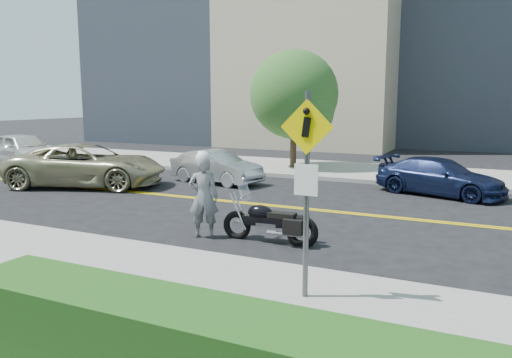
{
  "coord_description": "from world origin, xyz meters",
  "views": [
    {
      "loc": [
        6.58,
        -12.95,
        3.02
      ],
      "look_at": [
        1.61,
        -2.57,
        1.2
      ],
      "focal_mm": 35.0,
      "sensor_mm": 36.0,
      "label": 1
    }
  ],
  "objects_px": {
    "parked_car_white": "(23,149)",
    "motorcycle": "(270,213)",
    "parked_car_silver": "(216,167)",
    "motorcyclist": "(204,195)",
    "suv": "(87,165)",
    "pedestrian_sign": "(307,176)",
    "parked_car_blue": "(440,177)"
  },
  "relations": [
    {
      "from": "parked_car_white",
      "to": "motorcycle",
      "type": "bearing_deg",
      "value": -101.05
    },
    {
      "from": "parked_car_white",
      "to": "parked_car_silver",
      "type": "relative_size",
      "value": 1.24
    },
    {
      "from": "motorcyclist",
      "to": "suv",
      "type": "xyz_separation_m",
      "value": [
        -7.21,
        3.92,
        -0.21
      ]
    },
    {
      "from": "pedestrian_sign",
      "to": "motorcycle",
      "type": "xyz_separation_m",
      "value": [
        -1.85,
        2.88,
        -1.33
      ]
    },
    {
      "from": "motorcyclist",
      "to": "motorcycle",
      "type": "relative_size",
      "value": 0.93
    },
    {
      "from": "pedestrian_sign",
      "to": "motorcycle",
      "type": "height_order",
      "value": "pedestrian_sign"
    },
    {
      "from": "pedestrian_sign",
      "to": "parked_car_silver",
      "type": "bearing_deg",
      "value": 126.68
    },
    {
      "from": "motorcyclist",
      "to": "parked_car_blue",
      "type": "bearing_deg",
      "value": -142.46
    },
    {
      "from": "pedestrian_sign",
      "to": "parked_car_white",
      "type": "relative_size",
      "value": 0.67
    },
    {
      "from": "parked_car_white",
      "to": "pedestrian_sign",
      "type": "bearing_deg",
      "value": -106.63
    },
    {
      "from": "pedestrian_sign",
      "to": "parked_car_white",
      "type": "bearing_deg",
      "value": 151.29
    },
    {
      "from": "parked_car_blue",
      "to": "suv",
      "type": "bearing_deg",
      "value": 125.19
    },
    {
      "from": "parked_car_white",
      "to": "parked_car_blue",
      "type": "bearing_deg",
      "value": -75.8
    },
    {
      "from": "suv",
      "to": "parked_car_white",
      "type": "height_order",
      "value": "parked_car_white"
    },
    {
      "from": "motorcycle",
      "to": "parked_car_white",
      "type": "distance_m",
      "value": 16.84
    },
    {
      "from": "parked_car_white",
      "to": "parked_car_blue",
      "type": "height_order",
      "value": "parked_car_white"
    },
    {
      "from": "parked_car_white",
      "to": "parked_car_silver",
      "type": "distance_m",
      "value": 10.55
    },
    {
      "from": "suv",
      "to": "parked_car_blue",
      "type": "height_order",
      "value": "suv"
    },
    {
      "from": "parked_car_blue",
      "to": "motorcyclist",
      "type": "bearing_deg",
      "value": 168.39
    },
    {
      "from": "pedestrian_sign",
      "to": "parked_car_blue",
      "type": "height_order",
      "value": "pedestrian_sign"
    },
    {
      "from": "parked_car_blue",
      "to": "motorcycle",
      "type": "bearing_deg",
      "value": 176.95
    },
    {
      "from": "parked_car_silver",
      "to": "parked_car_white",
      "type": "bearing_deg",
      "value": 99.03
    },
    {
      "from": "parked_car_blue",
      "to": "parked_car_silver",
      "type": "bearing_deg",
      "value": 115.3
    },
    {
      "from": "parked_car_silver",
      "to": "parked_car_blue",
      "type": "xyz_separation_m",
      "value": [
        7.67,
        1.05,
        -0.01
      ]
    },
    {
      "from": "pedestrian_sign",
      "to": "motorcycle",
      "type": "distance_m",
      "value": 3.67
    },
    {
      "from": "suv",
      "to": "parked_car_white",
      "type": "relative_size",
      "value": 1.21
    },
    {
      "from": "suv",
      "to": "pedestrian_sign",
      "type": "bearing_deg",
      "value": -141.69
    },
    {
      "from": "pedestrian_sign",
      "to": "parked_car_blue",
      "type": "bearing_deg",
      "value": 85.02
    },
    {
      "from": "suv",
      "to": "parked_car_white",
      "type": "distance_m",
      "value": 7.42
    },
    {
      "from": "pedestrian_sign",
      "to": "motorcyclist",
      "type": "relative_size",
      "value": 1.55
    },
    {
      "from": "motorcyclist",
      "to": "parked_car_white",
      "type": "relative_size",
      "value": 0.43
    },
    {
      "from": "pedestrian_sign",
      "to": "motorcyclist",
      "type": "xyz_separation_m",
      "value": [
        -3.32,
        2.6,
        -1.0
      ]
    }
  ]
}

